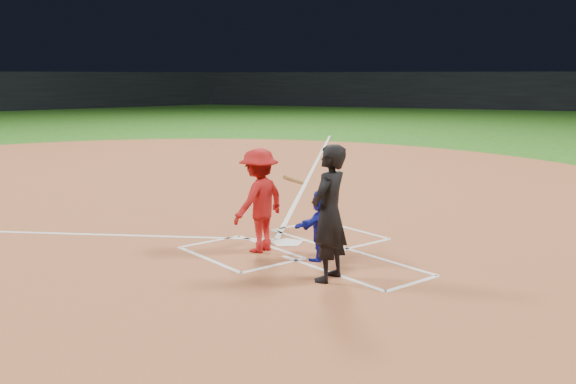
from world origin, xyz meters
TOP-DOWN VIEW (x-y plane):
  - ground at (0.00, 0.00)m, footprint 120.00×120.00m
  - home_plate_dirt at (0.00, 6.00)m, footprint 28.00×28.00m
  - stadium_wall_right at (42.00, 24.00)m, footprint 31.04×52.56m
  - home_plate at (0.00, 0.00)m, footprint 0.60×0.60m
  - catcher at (-0.20, -1.10)m, footprint 1.07×0.55m
  - umpire at (-0.79, -1.93)m, footprint 0.82×0.68m
  - chalk_markings at (0.00, 5.29)m, footprint 28.35×17.32m
  - batter_at_plate at (-0.66, -0.10)m, footprint 1.59×0.88m

SIDE VIEW (x-z plane):
  - ground at x=0.00m, z-range 0.00..0.00m
  - home_plate_dirt at x=0.00m, z-range 0.00..0.01m
  - chalk_markings at x=0.00m, z-range 0.01..0.02m
  - home_plate at x=0.00m, z-range 0.01..0.03m
  - catcher at x=-0.20m, z-range 0.01..1.11m
  - batter_at_plate at x=-0.66m, z-range 0.01..1.71m
  - umpire at x=-0.79m, z-range 0.01..1.94m
  - stadium_wall_right at x=42.00m, z-range 0.00..3.20m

